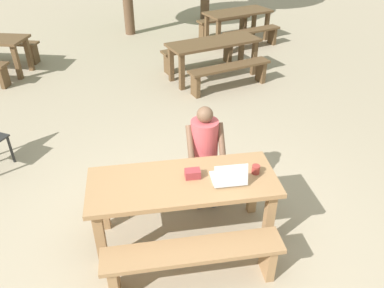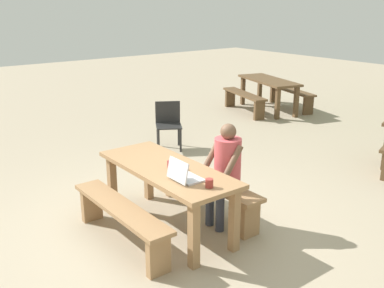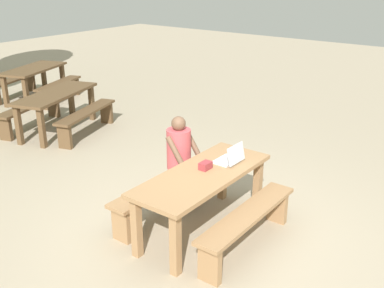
{
  "view_description": "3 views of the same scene",
  "coord_description": "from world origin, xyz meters",
  "px_view_note": "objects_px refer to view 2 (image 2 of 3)",
  "views": [
    {
      "loc": [
        -0.38,
        -2.89,
        3.05
      ],
      "look_at": [
        0.13,
        0.25,
        1.0
      ],
      "focal_mm": 35.4,
      "sensor_mm": 36.0,
      "label": 1
    },
    {
      "loc": [
        3.89,
        -2.65,
        2.52
      ],
      "look_at": [
        0.13,
        0.25,
        1.0
      ],
      "focal_mm": 42.15,
      "sensor_mm": 36.0,
      "label": 2
    },
    {
      "loc": [
        -3.81,
        -2.71,
        2.93
      ],
      "look_at": [
        0.13,
        0.25,
        1.0
      ],
      "focal_mm": 42.57,
      "sensor_mm": 36.0,
      "label": 3
    }
  ],
  "objects_px": {
    "laptop": "(184,175)",
    "small_pouch": "(175,165)",
    "person_seated": "(225,167)",
    "picnic_table_mid": "(269,85)",
    "plastic_chair": "(168,123)",
    "picnic_table_front": "(167,177)",
    "coffee_mug": "(209,183)"
  },
  "relations": [
    {
      "from": "laptop",
      "to": "picnic_table_mid",
      "type": "xyz_separation_m",
      "value": [
        -3.81,
        5.32,
        -0.19
      ]
    },
    {
      "from": "laptop",
      "to": "coffee_mug",
      "type": "distance_m",
      "value": 0.31
    },
    {
      "from": "plastic_chair",
      "to": "small_pouch",
      "type": "bearing_deg",
      "value": -92.63
    },
    {
      "from": "person_seated",
      "to": "plastic_chair",
      "type": "distance_m",
      "value": 3.02
    },
    {
      "from": "small_pouch",
      "to": "picnic_table_mid",
      "type": "xyz_separation_m",
      "value": [
        -3.47,
        5.2,
        -0.17
      ]
    },
    {
      "from": "laptop",
      "to": "coffee_mug",
      "type": "relative_size",
      "value": 3.62
    },
    {
      "from": "laptop",
      "to": "picnic_table_mid",
      "type": "distance_m",
      "value": 6.54
    },
    {
      "from": "small_pouch",
      "to": "person_seated",
      "type": "xyz_separation_m",
      "value": [
        0.23,
        0.53,
        -0.08
      ]
    },
    {
      "from": "coffee_mug",
      "to": "plastic_chair",
      "type": "bearing_deg",
      "value": 151.79
    },
    {
      "from": "picnic_table_front",
      "to": "small_pouch",
      "type": "distance_m",
      "value": 0.2
    },
    {
      "from": "person_seated",
      "to": "picnic_table_mid",
      "type": "relative_size",
      "value": 0.63
    },
    {
      "from": "small_pouch",
      "to": "plastic_chair",
      "type": "distance_m",
      "value": 3.07
    },
    {
      "from": "picnic_table_front",
      "to": "picnic_table_mid",
      "type": "height_order",
      "value": "picnic_table_front"
    },
    {
      "from": "person_seated",
      "to": "coffee_mug",
      "type": "bearing_deg",
      "value": -54.48
    },
    {
      "from": "picnic_table_front",
      "to": "coffee_mug",
      "type": "height_order",
      "value": "coffee_mug"
    },
    {
      "from": "laptop",
      "to": "coffee_mug",
      "type": "height_order",
      "value": "laptop"
    },
    {
      "from": "coffee_mug",
      "to": "picnic_table_front",
      "type": "bearing_deg",
      "value": -179.89
    },
    {
      "from": "small_pouch",
      "to": "coffee_mug",
      "type": "bearing_deg",
      "value": -3.08
    },
    {
      "from": "laptop",
      "to": "small_pouch",
      "type": "distance_m",
      "value": 0.36
    },
    {
      "from": "picnic_table_front",
      "to": "coffee_mug",
      "type": "relative_size",
      "value": 20.66
    },
    {
      "from": "picnic_table_front",
      "to": "small_pouch",
      "type": "relative_size",
      "value": 12.32
    },
    {
      "from": "coffee_mug",
      "to": "plastic_chair",
      "type": "distance_m",
      "value": 3.63
    },
    {
      "from": "laptop",
      "to": "picnic_table_mid",
      "type": "height_order",
      "value": "laptop"
    },
    {
      "from": "small_pouch",
      "to": "laptop",
      "type": "bearing_deg",
      "value": -20.35
    },
    {
      "from": "picnic_table_front",
      "to": "coffee_mug",
      "type": "bearing_deg",
      "value": 0.11
    },
    {
      "from": "picnic_table_mid",
      "to": "picnic_table_front",
      "type": "bearing_deg",
      "value": -41.49
    },
    {
      "from": "laptop",
      "to": "small_pouch",
      "type": "height_order",
      "value": "laptop"
    },
    {
      "from": "small_pouch",
      "to": "person_seated",
      "type": "height_order",
      "value": "person_seated"
    },
    {
      "from": "laptop",
      "to": "plastic_chair",
      "type": "bearing_deg",
      "value": -31.34
    },
    {
      "from": "plastic_chair",
      "to": "person_seated",
      "type": "bearing_deg",
      "value": -81.67
    },
    {
      "from": "picnic_table_front",
      "to": "small_pouch",
      "type": "xyz_separation_m",
      "value": [
        0.1,
        0.04,
        0.16
      ]
    },
    {
      "from": "picnic_table_front",
      "to": "small_pouch",
      "type": "height_order",
      "value": "small_pouch"
    }
  ]
}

